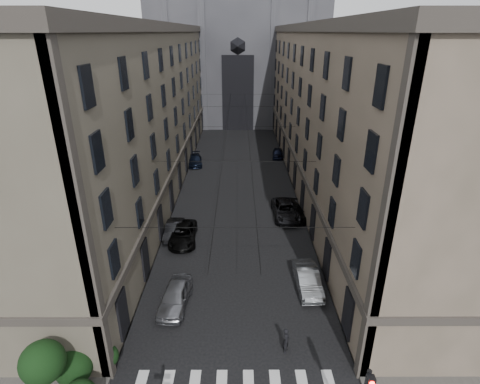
{
  "coord_description": "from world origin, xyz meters",
  "views": [
    {
      "loc": [
        0.24,
        -9.17,
        18.0
      ],
      "look_at": [
        0.29,
        13.65,
        8.18
      ],
      "focal_mm": 28.0,
      "sensor_mm": 36.0,
      "label": 1
    }
  ],
  "objects_px": {
    "car_left_near": "(175,296)",
    "car_right_midfar": "(295,212)",
    "car_left_far": "(195,160)",
    "pedestrian": "(286,340)",
    "gothic_tower": "(238,32)",
    "car_right_far": "(278,153)",
    "car_left_midfar": "(183,234)",
    "car_right_midnear": "(286,210)",
    "car_left_midnear": "(174,230)",
    "car_right_near": "(308,279)"
  },
  "relations": [
    {
      "from": "car_left_near",
      "to": "car_right_midfar",
      "type": "bearing_deg",
      "value": 58.05
    },
    {
      "from": "car_left_far",
      "to": "pedestrian",
      "type": "bearing_deg",
      "value": -82.53
    },
    {
      "from": "car_left_near",
      "to": "car_left_far",
      "type": "height_order",
      "value": "car_left_near"
    },
    {
      "from": "gothic_tower",
      "to": "pedestrian",
      "type": "relative_size",
      "value": 34.25
    },
    {
      "from": "gothic_tower",
      "to": "car_left_far",
      "type": "bearing_deg",
      "value": -100.92
    },
    {
      "from": "car_right_far",
      "to": "pedestrian",
      "type": "relative_size",
      "value": 2.36
    },
    {
      "from": "car_left_midfar",
      "to": "car_right_midfar",
      "type": "height_order",
      "value": "car_left_midfar"
    },
    {
      "from": "gothic_tower",
      "to": "car_right_midnear",
      "type": "bearing_deg",
      "value": -84.04
    },
    {
      "from": "car_left_midfar",
      "to": "car_right_midnear",
      "type": "xyz_separation_m",
      "value": [
        10.08,
        4.88,
        0.06
      ]
    },
    {
      "from": "gothic_tower",
      "to": "car_right_midnear",
      "type": "relative_size",
      "value": 10.26
    },
    {
      "from": "car_left_far",
      "to": "car_right_midfar",
      "type": "height_order",
      "value": "car_left_far"
    },
    {
      "from": "car_left_far",
      "to": "car_right_midnear",
      "type": "distance_m",
      "value": 20.3
    },
    {
      "from": "car_left_midnear",
      "to": "car_left_midfar",
      "type": "distance_m",
      "value": 1.28
    },
    {
      "from": "gothic_tower",
      "to": "car_right_midfar",
      "type": "xyz_separation_m",
      "value": [
        6.05,
        -49.11,
        -17.16
      ]
    },
    {
      "from": "gothic_tower",
      "to": "pedestrian",
      "type": "height_order",
      "value": "gothic_tower"
    },
    {
      "from": "car_left_midfar",
      "to": "car_right_midfar",
      "type": "xyz_separation_m",
      "value": [
        11.01,
        4.75,
        -0.08
      ]
    },
    {
      "from": "gothic_tower",
      "to": "car_left_midfar",
      "type": "bearing_deg",
      "value": -95.27
    },
    {
      "from": "car_left_near",
      "to": "car_left_far",
      "type": "distance_m",
      "value": 30.71
    },
    {
      "from": "car_left_midnear",
      "to": "car_right_far",
      "type": "xyz_separation_m",
      "value": [
        12.15,
        24.25,
        -0.01
      ]
    },
    {
      "from": "car_left_midfar",
      "to": "car_right_near",
      "type": "bearing_deg",
      "value": -36.77
    },
    {
      "from": "car_right_far",
      "to": "car_left_far",
      "type": "bearing_deg",
      "value": -159.52
    },
    {
      "from": "car_left_far",
      "to": "pedestrian",
      "type": "height_order",
      "value": "pedestrian"
    },
    {
      "from": "car_left_midnear",
      "to": "car_left_near",
      "type": "bearing_deg",
      "value": -79.51
    },
    {
      "from": "car_left_midfar",
      "to": "pedestrian",
      "type": "relative_size",
      "value": 3.06
    },
    {
      "from": "car_right_midnear",
      "to": "car_right_midfar",
      "type": "bearing_deg",
      "value": -9.74
    },
    {
      "from": "gothic_tower",
      "to": "car_left_near",
      "type": "relative_size",
      "value": 12.45
    },
    {
      "from": "car_left_midfar",
      "to": "car_right_far",
      "type": "distance_m",
      "value": 27.43
    },
    {
      "from": "car_left_far",
      "to": "car_right_midfar",
      "type": "relative_size",
      "value": 1.08
    },
    {
      "from": "car_right_near",
      "to": "pedestrian",
      "type": "xyz_separation_m",
      "value": [
        -2.33,
        -6.12,
        0.07
      ]
    },
    {
      "from": "gothic_tower",
      "to": "pedestrian",
      "type": "xyz_separation_m",
      "value": [
        3.07,
        -66.96,
        -16.95
      ]
    },
    {
      "from": "car_right_midfar",
      "to": "pedestrian",
      "type": "distance_m",
      "value": 18.1
    },
    {
      "from": "car_left_midfar",
      "to": "car_left_far",
      "type": "relative_size",
      "value": 1.09
    },
    {
      "from": "gothic_tower",
      "to": "car_left_midnear",
      "type": "bearing_deg",
      "value": -96.4
    },
    {
      "from": "car_right_near",
      "to": "pedestrian",
      "type": "relative_size",
      "value": 2.79
    },
    {
      "from": "car_right_near",
      "to": "pedestrian",
      "type": "height_order",
      "value": "pedestrian"
    },
    {
      "from": "car_left_far",
      "to": "car_right_far",
      "type": "height_order",
      "value": "car_left_far"
    },
    {
      "from": "car_right_near",
      "to": "car_left_midfar",
      "type": "bearing_deg",
      "value": 143.86
    },
    {
      "from": "car_left_near",
      "to": "pedestrian",
      "type": "xyz_separation_m",
      "value": [
        7.37,
        -4.17,
        0.05
      ]
    },
    {
      "from": "car_left_midfar",
      "to": "car_right_near",
      "type": "distance_m",
      "value": 12.49
    },
    {
      "from": "car_left_far",
      "to": "car_right_midfar",
      "type": "xyz_separation_m",
      "value": [
        12.25,
        -16.98,
        -0.05
      ]
    },
    {
      "from": "car_left_near",
      "to": "car_left_midfar",
      "type": "height_order",
      "value": "car_left_near"
    },
    {
      "from": "car_right_midnear",
      "to": "car_right_near",
      "type": "bearing_deg",
      "value": -90.51
    },
    {
      "from": "car_right_far",
      "to": "car_left_near",
      "type": "bearing_deg",
      "value": -101.69
    },
    {
      "from": "car_left_far",
      "to": "car_right_far",
      "type": "relative_size",
      "value": 1.19
    },
    {
      "from": "car_left_midfar",
      "to": "car_right_far",
      "type": "bearing_deg",
      "value": 63.16
    },
    {
      "from": "car_right_midnear",
      "to": "car_right_far",
      "type": "xyz_separation_m",
      "value": [
        1.08,
        20.17,
        -0.1
      ]
    },
    {
      "from": "car_left_midnear",
      "to": "car_left_far",
      "type": "height_order",
      "value": "car_left_midnear"
    },
    {
      "from": "car_right_near",
      "to": "gothic_tower",
      "type": "bearing_deg",
      "value": 92.88
    },
    {
      "from": "gothic_tower",
      "to": "car_right_midnear",
      "type": "height_order",
      "value": "gothic_tower"
    },
    {
      "from": "car_left_midnear",
      "to": "car_right_near",
      "type": "bearing_deg",
      "value": -33.61
    }
  ]
}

